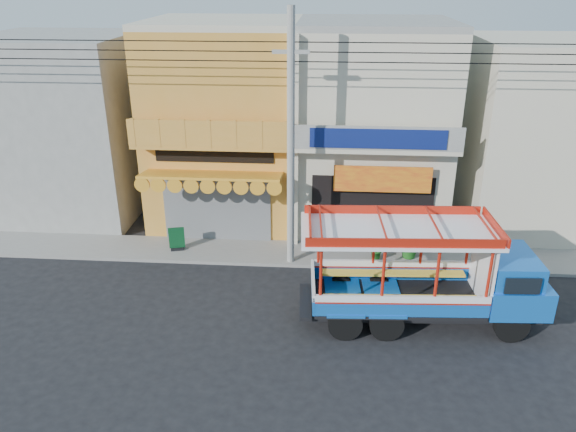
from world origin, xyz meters
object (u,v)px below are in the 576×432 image
object	(u,v)px
songthaew_truck	(442,275)
potted_plant_a	(410,244)
potted_plant_b	(376,248)
green_sign	(177,240)
utility_pole	(295,131)

from	to	relation	value
songthaew_truck	potted_plant_a	distance (m)	4.17
songthaew_truck	potted_plant_b	size ratio (longest dim) A/B	7.70
songthaew_truck	potted_plant_a	xyz separation A→B (m)	(-0.36, 4.04, -0.97)
potted_plant_a	potted_plant_b	size ratio (longest dim) A/B	1.12
songthaew_truck	potted_plant_b	bearing A→B (deg)	113.55
green_sign	utility_pole	bearing A→B (deg)	-7.46
utility_pole	potted_plant_a	size ratio (longest dim) A/B	26.33
songthaew_truck	potted_plant_b	world-z (taller)	songthaew_truck
utility_pole	potted_plant_b	xyz separation A→B (m)	(2.98, 0.35, -4.44)
green_sign	potted_plant_b	xyz separation A→B (m)	(7.53, -0.25, 0.09)
green_sign	potted_plant_b	bearing A→B (deg)	-1.87
songthaew_truck	potted_plant_a	world-z (taller)	songthaew_truck
songthaew_truck	green_sign	size ratio (longest dim) A/B	7.99
potted_plant_b	green_sign	bearing A→B (deg)	70.95
songthaew_truck	green_sign	world-z (taller)	songthaew_truck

